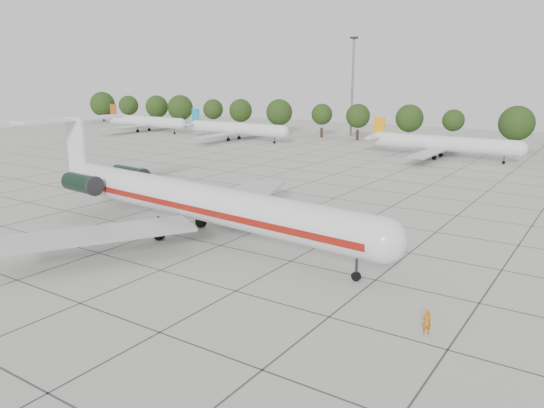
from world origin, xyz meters
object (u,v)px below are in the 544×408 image
object	(u,v)px
floodlight_mast	(353,81)
bg_airliner_b	(236,129)
main_airliner	(184,198)
bg_airliner_a	(145,122)
ground_crew	(427,322)
bg_airliner_c	(442,144)

from	to	relation	value
floodlight_mast	bg_airliner_b	bearing A→B (deg)	-128.77
main_airliner	bg_airliner_a	bearing A→B (deg)	144.33
floodlight_mast	main_airliner	bearing A→B (deg)	-74.86
ground_crew	bg_airliner_a	xyz separation A→B (m)	(-106.05, 75.84, 2.08)
ground_crew	floodlight_mast	bearing A→B (deg)	-103.26
bg_airliner_c	floodlight_mast	size ratio (longest dim) A/B	1.11
bg_airliner_b	floodlight_mast	size ratio (longest dim) A/B	1.11
main_airliner	ground_crew	xyz separation A→B (m)	(27.59, -7.57, -3.05)
bg_airliner_c	floodlight_mast	bearing A→B (deg)	140.96
bg_airliner_c	floodlight_mast	xyz separation A→B (m)	(-31.78, 25.77, 11.37)
bg_airliner_c	bg_airliner_a	bearing A→B (deg)	178.05
ground_crew	bg_airliner_a	world-z (taller)	bg_airliner_a
main_airliner	bg_airliner_a	world-z (taller)	main_airliner
ground_crew	main_airliner	bearing A→B (deg)	-56.50
ground_crew	bg_airliner_b	bearing A→B (deg)	-87.02
ground_crew	floodlight_mast	size ratio (longest dim) A/B	0.07
bg_airliner_a	ground_crew	bearing A→B (deg)	-35.57
bg_airliner_b	ground_crew	bearing A→B (deg)	-45.87
main_airliner	floodlight_mast	xyz separation A→B (m)	(-24.66, 91.12, 10.40)
main_airliner	bg_airliner_b	size ratio (longest dim) A/B	1.66
main_airliner	ground_crew	world-z (taller)	main_airliner
ground_crew	bg_airliner_c	size ratio (longest dim) A/B	0.06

